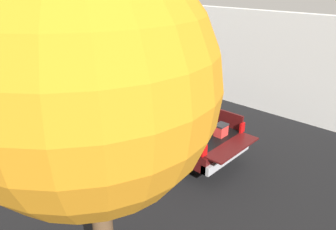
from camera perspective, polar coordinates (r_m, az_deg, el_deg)
The scene contains 4 objects.
ground_plane at distance 10.52m, azimuth -2.40°, elevation -4.61°, with size 40.00×40.00×0.00m, color black.
pickup_truck at distance 10.34m, azimuth -3.92°, elevation 0.76°, with size 6.05×2.06×2.23m.
building_facade at distance 13.54m, azimuth 12.27°, elevation 9.90°, with size 10.36×0.36×3.78m, color white.
tree_background at distance 3.92m, azimuth -13.94°, elevation 5.26°, with size 3.16×3.16×5.37m.
Camera 1 is at (-6.64, 6.49, 4.95)m, focal length 34.49 mm.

